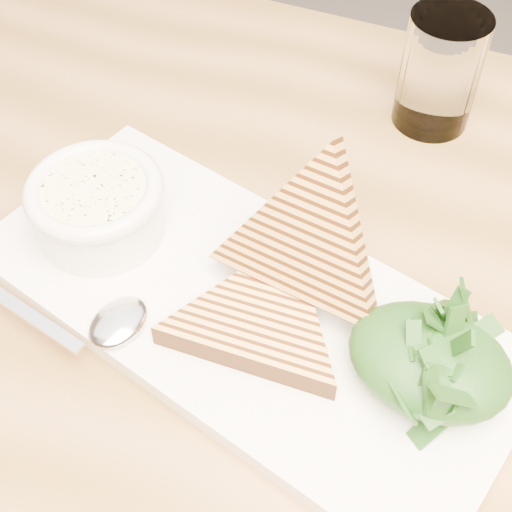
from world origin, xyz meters
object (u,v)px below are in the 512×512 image
at_px(table_top, 310,306).
at_px(platter, 244,308).
at_px(soup_bowl, 100,214).
at_px(glass_near, 440,71).

bearing_deg(table_top, platter, -130.67).
height_order(platter, soup_bowl, soup_bowl).
height_order(soup_bowl, glass_near, glass_near).
height_order(table_top, platter, platter).
xyz_separation_m(table_top, soup_bowl, (-0.18, -0.03, 0.06)).
relative_size(table_top, soup_bowl, 11.31).
distance_m(platter, glass_near, 0.30).
distance_m(table_top, platter, 0.07).
distance_m(platter, soup_bowl, 0.14).
bearing_deg(platter, soup_bowl, 175.39).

